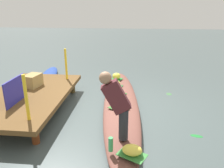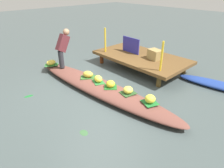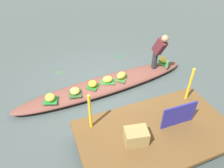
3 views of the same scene
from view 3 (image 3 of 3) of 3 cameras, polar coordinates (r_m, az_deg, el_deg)
name	(u,v)px [view 3 (image 3 of 3)]	position (r m, az deg, el deg)	size (l,w,h in m)	color
canal_water	(106,88)	(5.98, -1.57, -1.10)	(40.00, 40.00, 0.00)	#404C4B
dock_platform	(155,133)	(4.43, 12.06, -13.14)	(3.20, 1.80, 0.44)	brown
vendor_boat	(106,85)	(5.91, -1.59, -0.16)	(5.26, 0.83, 0.25)	brown
leaf_mat_0	(75,93)	(5.49, -10.24, -2.58)	(0.36, 0.32, 0.01)	#2C5026
banana_bunch_0	(75,91)	(5.44, -10.33, -1.91)	(0.25, 0.24, 0.17)	#EDD84C
leaf_mat_1	(163,62)	(6.88, 13.99, 6.04)	(0.43, 0.27, 0.01)	#347C36
banana_bunch_1	(163,60)	(6.84, 14.10, 6.64)	(0.31, 0.21, 0.17)	#F9DD4B
leaf_mat_2	(51,100)	(5.43, -16.73, -4.39)	(0.34, 0.32, 0.01)	#21702F
banana_bunch_2	(50,97)	(5.37, -16.92, -3.62)	(0.25, 0.24, 0.20)	yellow
leaf_mat_3	(121,78)	(5.95, 2.62, 1.69)	(0.43, 0.29, 0.01)	#34642A
banana_bunch_3	(121,75)	(5.89, 2.65, 2.42)	(0.30, 0.22, 0.19)	gold
leaf_mat_4	(93,86)	(5.66, -5.36, -0.66)	(0.32, 0.30, 0.01)	#226522
banana_bunch_4	(93,84)	(5.60, -5.41, 0.07)	(0.23, 0.23, 0.19)	yellow
leaf_mat_5	(108,82)	(5.80, -1.22, 0.61)	(0.37, 0.27, 0.01)	#2B7433
banana_bunch_5	(108,79)	(5.74, -1.23, 1.33)	(0.27, 0.21, 0.18)	#F8E744
vendor_person	(159,49)	(6.14, 12.99, 9.44)	(0.23, 0.52, 1.20)	#28282D
water_bottle	(167,64)	(6.56, 15.17, 5.30)	(0.07, 0.07, 0.24)	#42A65E
market_banner	(179,115)	(4.43, 18.18, -8.25)	(0.78, 0.03, 0.54)	navy
railing_post_west	(190,84)	(5.04, 20.91, -0.09)	(0.06, 0.06, 0.86)	yellow
railing_post_east	(90,112)	(4.08, -6.17, -7.75)	(0.06, 0.06, 0.86)	yellow
produce_crate	(136,136)	(4.04, 6.73, -14.27)	(0.44, 0.32, 0.32)	#9B7F49
drifting_plant_0	(118,56)	(7.48, 1.73, 7.73)	(0.24, 0.11, 0.01)	#1B6C2A
drifting_plant_1	(59,72)	(6.83, -14.59, 3.17)	(0.20, 0.15, 0.01)	#386238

